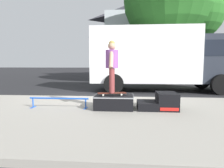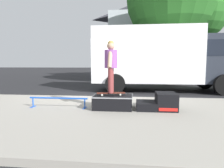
% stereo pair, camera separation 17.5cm
% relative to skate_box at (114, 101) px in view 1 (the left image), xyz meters
% --- Properties ---
extents(ground_plane, '(140.00, 140.00, 0.00)m').
position_rel_skate_box_xyz_m(ground_plane, '(-1.23, 2.48, -0.31)').
color(ground_plane, black).
extents(sidewalk_slab, '(50.00, 5.00, 0.12)m').
position_rel_skate_box_xyz_m(sidewalk_slab, '(-1.23, -0.52, -0.25)').
color(sidewalk_slab, gray).
rests_on(sidewalk_slab, ground).
extents(skate_box, '(1.05, 0.81, 0.36)m').
position_rel_skate_box_xyz_m(skate_box, '(0.00, 0.00, 0.00)').
color(skate_box, black).
rests_on(skate_box, sidewalk_slab).
extents(kicker_ramp, '(1.05, 0.74, 0.45)m').
position_rel_skate_box_xyz_m(kicker_ramp, '(1.26, -0.00, -0.01)').
color(kicker_ramp, black).
rests_on(kicker_ramp, sidewalk_slab).
extents(grind_rail, '(1.66, 0.28, 0.29)m').
position_rel_skate_box_xyz_m(grind_rail, '(-1.53, -0.08, 0.03)').
color(grind_rail, blue).
rests_on(grind_rail, sidewalk_slab).
extents(skateboard, '(0.80, 0.37, 0.07)m').
position_rel_skate_box_xyz_m(skateboard, '(-0.06, 0.01, 0.22)').
color(skateboard, '#4C1E14').
rests_on(skateboard, skate_box).
extents(skater_kid, '(0.34, 0.73, 1.41)m').
position_rel_skate_box_xyz_m(skater_kid, '(-0.06, 0.01, 1.07)').
color(skater_kid, brown).
rests_on(skater_kid, skateboard).
extents(box_truck, '(6.91, 2.63, 3.05)m').
position_rel_skate_box_xyz_m(box_truck, '(2.10, 4.68, 1.39)').
color(box_truck, white).
rests_on(box_truck, ground).
extents(street_tree_main, '(6.45, 5.86, 8.41)m').
position_rel_skate_box_xyz_m(street_tree_main, '(3.33, 8.20, 4.99)').
color(street_tree_main, brown).
rests_on(street_tree_main, ground).
extents(house_behind, '(9.54, 8.23, 8.40)m').
position_rel_skate_box_xyz_m(house_behind, '(2.80, 15.76, 3.93)').
color(house_behind, silver).
rests_on(house_behind, ground).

